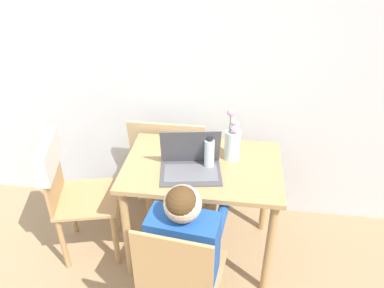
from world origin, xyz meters
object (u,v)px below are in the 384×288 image
chair_occupied (180,281)px  water_bottle (209,153)px  laptop (191,162)px  person_seated (186,239)px  flower_vase (232,142)px  chair_spare (65,180)px

chair_occupied → water_bottle: (0.08, 0.63, 0.38)m
water_bottle → laptop: bearing=-155.1°
person_seated → water_bottle: person_seated is taller
person_seated → flower_vase: bearing=-100.8°
chair_occupied → flower_vase: (0.21, 0.75, 0.40)m
chair_spare → chair_occupied: bearing=-137.4°
laptop → water_bottle: (0.11, 0.05, 0.04)m
chair_spare → water_bottle: water_bottle is taller
laptop → flower_vase: (0.24, 0.16, 0.06)m
chair_occupied → flower_vase: bearing=-99.2°
laptop → water_bottle: bearing=15.6°
flower_vase → water_bottle: bearing=-139.1°
person_seated → water_bottle: 0.56m
person_seated → flower_vase: size_ratio=2.94×
chair_spare → laptop: (0.81, 0.03, 0.20)m
chair_spare → person_seated: size_ratio=0.88×
person_seated → chair_spare: bearing=-20.5°
person_seated → flower_vase: flower_vase is taller
chair_occupied → person_seated: size_ratio=0.87×
chair_occupied → person_seated: 0.22m
laptop → chair_occupied: bearing=-96.8°
person_seated → flower_vase: (0.20, 0.63, 0.22)m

